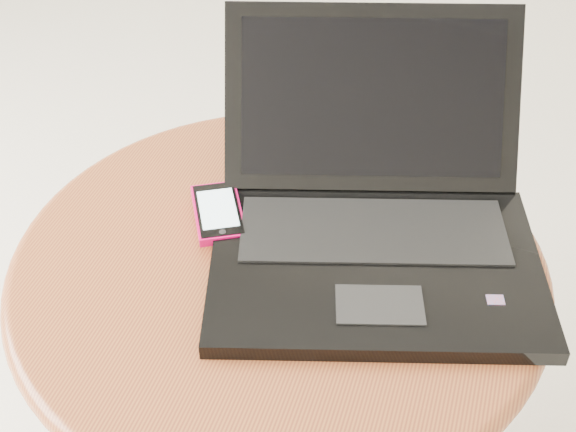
% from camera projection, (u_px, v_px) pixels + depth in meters
% --- Properties ---
extents(table, '(0.64, 0.64, 0.51)m').
position_uv_depth(table, '(279.00, 319.00, 1.02)').
color(table, '#552E18').
rests_on(table, ground).
extents(laptop, '(0.47, 0.48, 0.22)m').
position_uv_depth(laptop, '(374.00, 215.00, 0.95)').
color(laptop, black).
rests_on(laptop, table).
extents(phone_black, '(0.11, 0.14, 0.01)m').
position_uv_depth(phone_black, '(243.00, 218.00, 1.00)').
color(phone_black, black).
rests_on(phone_black, table).
extents(phone_pink, '(0.10, 0.12, 0.01)m').
position_uv_depth(phone_pink, '(218.00, 212.00, 0.99)').
color(phone_pink, '#D80654').
rests_on(phone_pink, phone_black).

